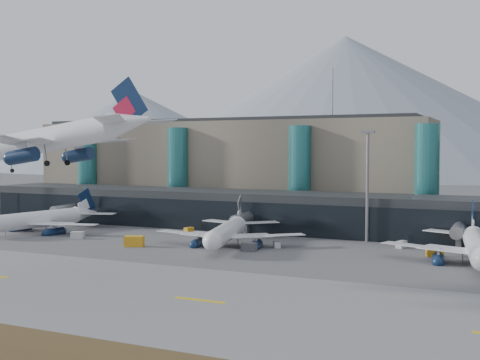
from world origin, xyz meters
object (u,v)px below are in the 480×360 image
(veh_b, at_px, (189,230))
(veh_c, at_px, (249,247))
(jet_parked_mid, at_px, (230,225))
(jet_parked_right, at_px, (477,238))
(veh_d, at_px, (401,244))
(veh_e, at_px, (435,252))
(hero_jet, at_px, (66,130))
(veh_h, at_px, (134,241))
(veh_g, at_px, (277,245))
(jet_parked_left, at_px, (48,214))
(veh_a, at_px, (78,235))
(lightmast_mid, at_px, (367,179))
(veh_f, at_px, (19,220))

(veh_b, bearing_deg, veh_c, -109.52)
(jet_parked_mid, distance_m, veh_b, 22.07)
(jet_parked_mid, distance_m, veh_c, 10.28)
(jet_parked_right, distance_m, veh_d, 18.94)
(veh_c, relative_size, veh_e, 0.97)
(veh_b, bearing_deg, hero_jet, -152.80)
(jet_parked_right, xyz_separation_m, veh_h, (-69.54, -11.74, -3.39))
(jet_parked_right, xyz_separation_m, veh_e, (-7.83, 2.63, -3.61))
(jet_parked_mid, bearing_deg, veh_h, 108.29)
(hero_jet, xyz_separation_m, veh_c, (15.50, 38.36, -23.58))
(veh_d, relative_size, veh_g, 1.20)
(jet_parked_left, bearing_deg, jet_parked_mid, -80.24)
(veh_a, distance_m, veh_h, 19.23)
(jet_parked_left, bearing_deg, veh_d, -72.86)
(jet_parked_mid, bearing_deg, veh_d, -86.08)
(jet_parked_left, xyz_separation_m, jet_parked_right, (104.15, 0.03, 0.03))
(veh_e, bearing_deg, jet_parked_mid, 167.66)
(veh_c, bearing_deg, veh_e, 13.01)
(jet_parked_right, height_order, veh_b, jet_parked_right)
(lightmast_mid, distance_m, veh_a, 69.55)
(jet_parked_mid, height_order, jet_parked_right, jet_parked_right)
(hero_jet, xyz_separation_m, veh_h, (-9.97, 33.57, -23.31))
(veh_g, relative_size, veh_h, 0.54)
(lightmast_mid, height_order, veh_e, lightmast_mid)
(lightmast_mid, bearing_deg, veh_b, -175.66)
(jet_parked_mid, bearing_deg, veh_a, 87.70)
(jet_parked_mid, distance_m, jet_parked_right, 51.53)
(veh_c, relative_size, veh_f, 0.95)
(veh_d, bearing_deg, veh_g, 131.58)
(lightmast_mid, height_order, jet_parked_right, lightmast_mid)
(jet_parked_right, distance_m, veh_f, 122.93)
(veh_e, bearing_deg, veh_b, 154.38)
(veh_d, height_order, veh_h, veh_h)
(veh_b, xyz_separation_m, veh_h, (-0.48, -23.84, 0.47))
(veh_c, height_order, veh_h, veh_h)
(hero_jet, bearing_deg, lightmast_mid, 59.03)
(veh_h, bearing_deg, veh_f, 140.50)
(veh_d, bearing_deg, veh_f, 109.39)
(veh_a, relative_size, veh_h, 0.72)
(veh_b, distance_m, veh_c, 31.43)
(veh_a, bearing_deg, veh_h, -33.66)
(lightmast_mid, relative_size, veh_b, 10.94)
(veh_a, height_order, veh_h, veh_h)
(veh_c, height_order, veh_g, veh_c)
(veh_g, height_order, veh_h, veh_h)
(veh_c, bearing_deg, veh_g, 58.30)
(veh_d, height_order, veh_f, veh_f)
(jet_parked_left, distance_m, veh_e, 96.43)
(lightmast_mid, height_order, jet_parked_left, lightmast_mid)
(jet_parked_left, xyz_separation_m, veh_a, (15.80, -7.72, -3.66))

